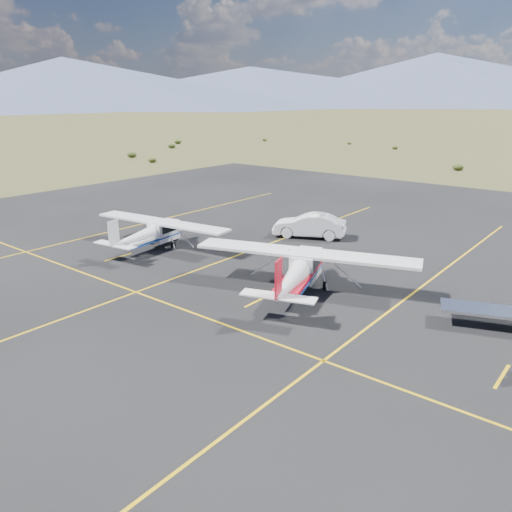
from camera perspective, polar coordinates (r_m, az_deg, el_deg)
ground at (r=23.45m, az=19.67°, el=-7.07°), size 1600.00×1600.00×0.00m
apron at (r=26.22m, az=5.18°, el=-3.39°), size 72.00×72.00×0.02m
aircraft_cessna at (r=24.64m, az=4.97°, el=-1.60°), size 7.95×11.32×2.91m
aircraft_plain at (r=32.61m, az=-11.89°, el=2.64°), size 6.16×10.19×2.57m
sedan at (r=35.13m, az=6.13°, el=3.49°), size 3.68×5.28×1.65m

